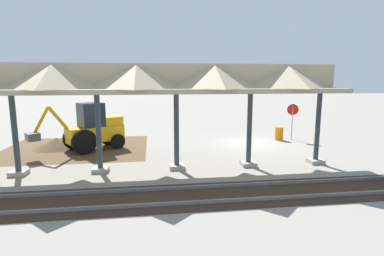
{
  "coord_description": "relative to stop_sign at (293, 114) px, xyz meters",
  "views": [
    {
      "loc": [
        6.37,
        18.56,
        4.24
      ],
      "look_at": [
        4.25,
        2.83,
        1.6
      ],
      "focal_mm": 28.0,
      "sensor_mm": 36.0,
      "label": 1
    }
  ],
  "objects": [
    {
      "name": "dirt_work_zone",
      "position": [
        14.26,
        0.74,
        -1.8
      ],
      "size": [
        8.51,
        7.0,
        0.01
      ],
      "primitive_type": "cube",
      "color": "brown",
      "rests_on": "ground"
    },
    {
      "name": "traffic_barrel",
      "position": [
        0.9,
        -0.04,
        -1.35
      ],
      "size": [
        0.56,
        0.56,
        0.9
      ],
      "primitive_type": "cylinder",
      "color": "orange",
      "rests_on": "ground"
    },
    {
      "name": "rail_tracks",
      "position": [
        3.25,
        9.18,
        -1.77
      ],
      "size": [
        60.0,
        2.58,
        0.15
      ],
      "color": "slate",
      "rests_on": "ground"
    },
    {
      "name": "platform_canopy",
      "position": [
        12.02,
        5.69,
        2.37
      ],
      "size": [
        22.31,
        3.2,
        4.9
      ],
      "color": "#9E998E",
      "rests_on": "ground"
    },
    {
      "name": "ground_plane",
      "position": [
        3.25,
        0.82,
        -1.8
      ],
      "size": [
        120.0,
        120.0,
        0.0
      ],
      "primitive_type": "plane",
      "color": "gray"
    },
    {
      "name": "backhoe",
      "position": [
        13.14,
        1.22,
        -0.54
      ],
      "size": [
        5.04,
        3.86,
        2.82
      ],
      "color": "orange",
      "rests_on": "ground"
    },
    {
      "name": "dirt_mound",
      "position": [
        15.52,
        0.35,
        -1.8
      ],
      "size": [
        5.48,
        5.48,
        1.26
      ],
      "primitive_type": "cone",
      "color": "brown",
      "rests_on": "ground"
    },
    {
      "name": "stop_sign",
      "position": [
        0.0,
        0.0,
        0.0
      ],
      "size": [
        0.72,
        0.29,
        2.5
      ],
      "color": "gray",
      "rests_on": "ground"
    }
  ]
}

